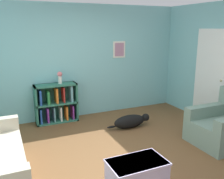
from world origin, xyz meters
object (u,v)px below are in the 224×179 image
Objects in this scene: bookshelf at (56,103)px; coffee_table at (137,175)px; dog at (131,121)px; vase at (60,77)px.

bookshelf is 2.93m from coffee_table.
dog is at bearing -36.87° from bookshelf.
dog is at bearing 63.58° from coffee_table.
bookshelf is 0.61m from vase.
coffee_table is 3.00m from vase.
vase is (-0.30, 2.88, 0.80)m from coffee_table.
coffee_table is at bearing -116.42° from dog.
bookshelf is at bearing 170.42° from vase.
bookshelf is 1.23× the size of coffee_table.
bookshelf is 1.71m from dog.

